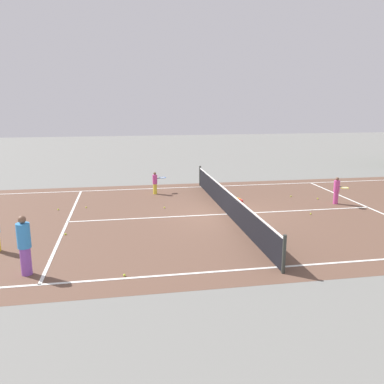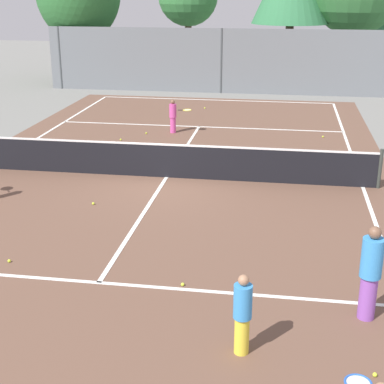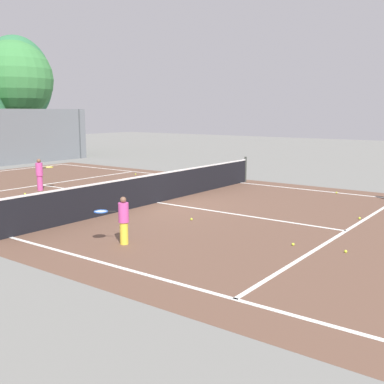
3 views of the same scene
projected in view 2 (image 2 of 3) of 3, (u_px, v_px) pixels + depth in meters
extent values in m
plane|color=slate|center=(167.00, 177.00, 16.87)|extent=(80.00, 80.00, 0.00)
cube|color=brown|center=(167.00, 177.00, 16.87)|extent=(13.00, 25.00, 0.00)
cube|color=white|center=(363.00, 187.00, 16.05)|extent=(0.10, 24.00, 0.01)
cube|color=white|center=(216.00, 100.00, 28.03)|extent=(11.00, 0.10, 0.01)
cube|color=white|center=(99.00, 283.00, 10.92)|extent=(11.00, 0.10, 0.01)
cube|color=white|center=(199.00, 127.00, 22.82)|extent=(11.00, 0.10, 0.01)
cube|color=white|center=(167.00, 177.00, 16.87)|extent=(0.10, 12.80, 0.01)
cylinder|color=#333833|center=(380.00, 169.00, 15.81)|extent=(0.10, 0.10, 1.10)
cube|color=black|center=(166.00, 162.00, 16.71)|extent=(11.80, 0.03, 0.95)
cube|color=white|center=(166.00, 145.00, 16.55)|extent=(11.80, 0.04, 0.05)
cube|color=slate|center=(221.00, 61.00, 29.36)|extent=(18.00, 0.06, 3.20)
cylinder|color=#3F4447|center=(60.00, 58.00, 30.62)|extent=(0.12, 0.12, 3.20)
cylinder|color=#3F4447|center=(221.00, 61.00, 29.36)|extent=(0.12, 0.12, 3.20)
cylinder|color=brown|center=(188.00, 47.00, 35.18)|extent=(0.41, 0.41, 3.30)
cylinder|color=brown|center=(351.00, 54.00, 32.23)|extent=(0.38, 0.38, 3.25)
cylinder|color=brown|center=(288.00, 53.00, 32.52)|extent=(0.44, 0.44, 3.21)
cylinder|color=brown|center=(82.00, 57.00, 32.52)|extent=(0.29, 0.29, 2.89)
cylinder|color=brown|center=(369.00, 55.00, 33.48)|extent=(0.35, 0.35, 2.87)
cylinder|color=#D14799|center=(173.00, 125.00, 21.85)|extent=(0.21, 0.21, 0.58)
cylinder|color=#D14799|center=(173.00, 111.00, 21.66)|extent=(0.26, 0.26, 0.50)
sphere|color=brown|center=(173.00, 102.00, 21.55)|extent=(0.16, 0.16, 0.16)
cylinder|color=black|center=(180.00, 110.00, 21.66)|extent=(0.20, 0.06, 0.03)
torus|color=yellow|center=(187.00, 110.00, 21.66)|extent=(0.38, 0.38, 0.03)
cylinder|color=silver|center=(187.00, 110.00, 21.66)|extent=(0.32, 0.32, 0.00)
cylinder|color=yellow|center=(242.00, 335.00, 8.77)|extent=(0.22, 0.22, 0.61)
cylinder|color=#388CD8|center=(243.00, 301.00, 8.57)|extent=(0.28, 0.28, 0.53)
sphere|color=#A37556|center=(244.00, 280.00, 8.46)|extent=(0.17, 0.17, 0.17)
torus|color=blue|center=(358.00, 383.00, 6.79)|extent=(0.41, 0.41, 0.03)
cylinder|color=silver|center=(358.00, 383.00, 6.79)|extent=(0.34, 0.34, 0.00)
cylinder|color=purple|center=(368.00, 297.00, 9.67)|extent=(0.28, 0.28, 0.77)
cylinder|color=#388CD8|center=(372.00, 258.00, 9.42)|extent=(0.35, 0.35, 0.67)
sphere|color=brown|center=(375.00, 233.00, 9.27)|extent=(0.21, 0.21, 0.21)
cube|color=red|center=(138.00, 162.00, 17.69)|extent=(0.47, 0.28, 0.36)
sphere|color=#CCE533|center=(135.00, 155.00, 17.63)|extent=(0.07, 0.07, 0.07)
sphere|color=#CCE533|center=(141.00, 155.00, 17.64)|extent=(0.07, 0.07, 0.07)
sphere|color=#CCE533|center=(183.00, 284.00, 10.80)|extent=(0.07, 0.07, 0.07)
sphere|color=#CCE533|center=(375.00, 375.00, 8.31)|extent=(0.07, 0.07, 0.07)
sphere|color=#CCE533|center=(121.00, 140.00, 20.83)|extent=(0.07, 0.07, 0.07)
sphere|color=#CCE533|center=(379.00, 252.00, 12.11)|extent=(0.07, 0.07, 0.07)
sphere|color=#CCE533|center=(227.00, 169.00, 17.52)|extent=(0.07, 0.07, 0.07)
sphere|color=#CCE533|center=(205.00, 147.00, 19.92)|extent=(0.07, 0.07, 0.07)
sphere|color=#CCE533|center=(205.00, 108.00, 26.11)|extent=(0.07, 0.07, 0.07)
sphere|color=#CCE533|center=(151.00, 165.00, 17.89)|extent=(0.07, 0.07, 0.07)
sphere|color=#CCE533|center=(93.00, 204.00, 14.77)|extent=(0.07, 0.07, 0.07)
sphere|color=#CCE533|center=(146.00, 133.00, 21.72)|extent=(0.07, 0.07, 0.07)
sphere|color=#CCE533|center=(9.00, 261.00, 11.72)|extent=(0.07, 0.07, 0.07)
sphere|color=#CCE533|center=(323.00, 137.00, 21.22)|extent=(0.07, 0.07, 0.07)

